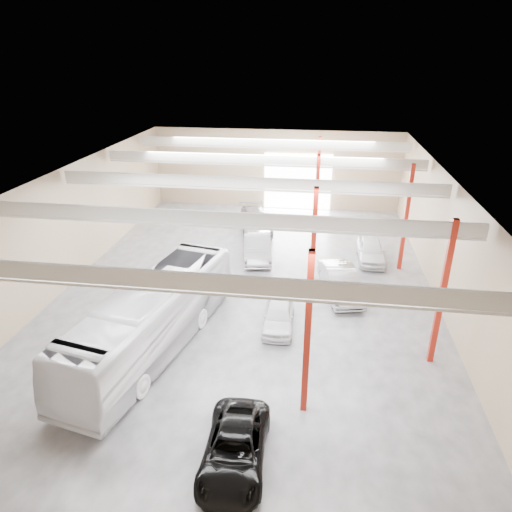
% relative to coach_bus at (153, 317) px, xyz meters
% --- Properties ---
extents(depot_shell, '(22.12, 32.12, 7.06)m').
position_rel_coach_bus_xyz_m(depot_shell, '(3.63, 7.27, 3.27)').
color(depot_shell, '#4A494F').
rests_on(depot_shell, ground).
extents(coach_bus, '(5.31, 12.55, 3.41)m').
position_rel_coach_bus_xyz_m(coach_bus, '(0.00, 0.00, 0.00)').
color(coach_bus, silver).
rests_on(coach_bus, ground).
extents(black_sedan, '(2.29, 4.73, 1.30)m').
position_rel_coach_bus_xyz_m(black_sedan, '(5.05, -6.21, -1.05)').
color(black_sedan, black).
rests_on(black_sedan, ground).
extents(car_row_a, '(1.68, 3.97, 1.34)m').
position_rel_coach_bus_xyz_m(car_row_a, '(5.72, 2.71, -1.03)').
color(car_row_a, white).
rests_on(car_row_a, ground).
extents(car_row_b, '(2.62, 5.41, 1.71)m').
position_rel_coach_bus_xyz_m(car_row_b, '(3.41, 11.29, -0.85)').
color(car_row_b, '#A3A2A7').
rests_on(car_row_b, ground).
extents(car_row_c, '(3.70, 5.94, 1.60)m').
position_rel_coach_bus_xyz_m(car_row_c, '(2.52, 16.49, -0.90)').
color(car_row_c, gray).
rests_on(car_row_c, ground).
extents(car_right_near, '(2.79, 5.29, 1.66)m').
position_rel_coach_bus_xyz_m(car_right_near, '(9.00, 6.64, -0.87)').
color(car_right_near, '#9E9EA2').
rests_on(car_right_near, ground).
extents(car_right_far, '(1.81, 4.36, 1.48)m').
position_rel_coach_bus_xyz_m(car_right_far, '(11.19, 11.84, -0.97)').
color(car_right_far, silver).
rests_on(car_right_far, ground).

